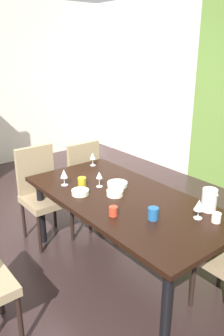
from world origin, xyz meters
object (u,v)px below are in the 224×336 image
at_px(wine_glass_south, 99,176).
at_px(pitcher_front, 209,200).
at_px(serving_bowl_west, 115,193).
at_px(serving_bowl_near_shelf, 80,192).
at_px(serving_bowl_center, 117,184).
at_px(cup_rear, 113,211).
at_px(wine_glass_north, 199,205).
at_px(cup_near_window, 82,182).
at_px(wine_glass_corner, 64,174).
at_px(chair_left_far, 90,178).
at_px(cup_east, 153,214).
at_px(wine_glass_left, 93,156).
at_px(chair_left_near, 42,190).
at_px(cup_right, 216,218).
at_px(dining_table, 124,205).

height_order(wine_glass_south, pitcher_front, pitcher_front).
relative_size(serving_bowl_west, serving_bowl_near_shelf, 0.96).
height_order(serving_bowl_center, cup_rear, cup_rear).
height_order(wine_glass_north, cup_near_window, wine_glass_north).
height_order(wine_glass_corner, cup_rear, wine_glass_corner).
bearing_deg(serving_bowl_west, chair_left_far, 158.80).
xyz_separation_m(cup_east, pitcher_front, (0.17, 0.45, 0.05)).
bearing_deg(cup_near_window, serving_bowl_near_shelf, -39.05).
distance_m(wine_glass_left, wine_glass_south, 0.60).
relative_size(chair_left_near, cup_right, 13.70).
distance_m(wine_glass_left, cup_east, 1.33).
relative_size(serving_bowl_center, cup_rear, 2.52).
bearing_deg(cup_rear, serving_bowl_center, 137.68).
distance_m(wine_glass_corner, cup_east, 1.01).
distance_m(serving_bowl_near_shelf, cup_near_window, 0.17).
bearing_deg(cup_rear, chair_left_far, 153.38).
height_order(serving_bowl_near_shelf, cup_near_window, cup_near_window).
bearing_deg(serving_bowl_west, cup_near_window, -160.23).
bearing_deg(wine_glass_left, wine_glass_south, -29.29).
distance_m(wine_glass_corner, cup_right, 1.42).
bearing_deg(cup_near_window, wine_glass_south, 53.47).
bearing_deg(serving_bowl_center, cup_east, -16.14).
xyz_separation_m(wine_glass_left, cup_east, (1.28, -0.34, -0.06)).
distance_m(cup_east, cup_right, 0.47).
bearing_deg(cup_right, chair_left_far, 178.28).
bearing_deg(chair_left_near, dining_table, 107.41).
xyz_separation_m(serving_bowl_near_shelf, pitcher_front, (0.90, 0.64, 0.07)).
distance_m(wine_glass_left, cup_rear, 1.18).
relative_size(chair_left_far, wine_glass_corner, 5.90).
xyz_separation_m(cup_right, pitcher_front, (-0.15, 0.11, 0.06)).
bearing_deg(pitcher_front, wine_glass_corner, -151.19).
bearing_deg(wine_glass_left, chair_left_near, -104.08).
bearing_deg(chair_left_far, serving_bowl_center, 75.10).
bearing_deg(cup_east, chair_left_far, 164.52).
bearing_deg(pitcher_front, cup_rear, -121.90).
bearing_deg(wine_glass_north, cup_rear, -132.26).
height_order(cup_near_window, cup_right, cup_near_window).
relative_size(wine_glass_left, cup_right, 2.02).
bearing_deg(wine_glass_corner, wine_glass_left, 118.37).
height_order(wine_glass_north, wine_glass_corner, same).
bearing_deg(pitcher_front, chair_left_far, -177.84).
bearing_deg(cup_near_window, cup_rear, -11.03).
relative_size(chair_left_near, wine_glass_north, 6.35).
bearing_deg(cup_rear, chair_left_near, -178.82).
xyz_separation_m(serving_bowl_center, cup_near_window, (-0.19, -0.27, 0.03)).
bearing_deg(cup_rear, dining_table, 125.84).
bearing_deg(wine_glass_north, serving_bowl_center, -174.23).
relative_size(wine_glass_north, cup_rear, 2.08).
bearing_deg(cup_near_window, pitcher_front, 27.37).
bearing_deg(cup_east, serving_bowl_near_shelf, -165.53).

